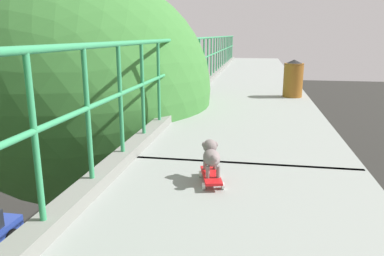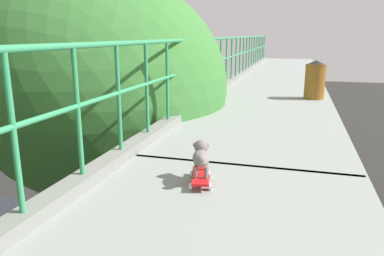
{
  "view_description": "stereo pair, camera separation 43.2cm",
  "coord_description": "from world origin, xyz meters",
  "views": [
    {
      "loc": [
        1.14,
        -2.48,
        7.18
      ],
      "look_at": [
        0.42,
        1.65,
        6.13
      ],
      "focal_mm": 34.85,
      "sensor_mm": 36.0,
      "label": 1
    },
    {
      "loc": [
        1.56,
        -2.39,
        7.18
      ],
      "look_at": [
        0.42,
        1.65,
        6.13
      ],
      "focal_mm": 34.85,
      "sensor_mm": 36.0,
      "label": 2
    }
  ],
  "objects": [
    {
      "name": "litter_bin",
      "position": [
        1.93,
        5.94,
        6.26
      ],
      "size": [
        0.43,
        0.43,
        0.82
      ],
      "color": "brown",
      "rests_on": "overpass_deck"
    },
    {
      "name": "toy_skateboard",
      "position": [
        0.76,
        0.74,
        5.91
      ],
      "size": [
        0.28,
        0.48,
        0.09
      ],
      "color": "red",
      "rests_on": "overpass_deck"
    },
    {
      "name": "green_railing",
      "position": [
        -0.25,
        0.0,
        6.12
      ],
      "size": [
        0.2,
        37.65,
        1.28
      ],
      "color": "gray",
      "rests_on": "overpass_deck"
    },
    {
      "name": "city_bus",
      "position": [
        -7.97,
        21.89,
        1.92
      ],
      "size": [
        2.61,
        11.56,
        3.4
      ],
      "color": "navy",
      "rests_on": "ground"
    },
    {
      "name": "roadside_tree_mid",
      "position": [
        -2.28,
        4.44,
        6.09
      ],
      "size": [
        5.1,
        5.1,
        8.38
      ],
      "color": "brown",
      "rests_on": "ground"
    },
    {
      "name": "overpass_deck",
      "position": [
        1.0,
        0.0,
        5.6
      ],
      "size": [
        2.59,
        39.63,
        0.49
      ],
      "color": "gray",
      "rests_on": "bridge_pier"
    },
    {
      "name": "small_dog",
      "position": [
        0.75,
        0.79,
        6.1
      ],
      "size": [
        0.22,
        0.4,
        0.29
      ],
      "color": "slate",
      "rests_on": "toy_skateboard"
    }
  ]
}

